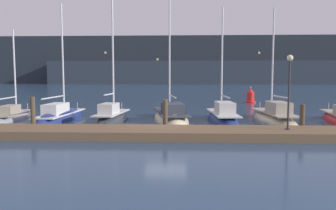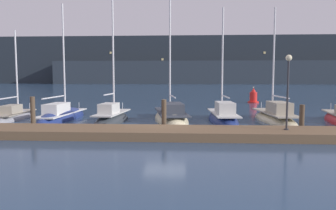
# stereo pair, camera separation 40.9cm
# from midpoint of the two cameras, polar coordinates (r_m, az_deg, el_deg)

# --- Properties ---
(ground_plane) EXTENTS (400.00, 400.00, 0.00)m
(ground_plane) POSITION_cam_midpoint_polar(r_m,az_deg,el_deg) (19.67, 0.05, -4.30)
(ground_plane) COLOR navy
(dock) EXTENTS (37.31, 2.80, 0.45)m
(dock) POSITION_cam_midpoint_polar(r_m,az_deg,el_deg) (17.33, -0.42, -4.84)
(dock) COLOR brown
(dock) RESTS_ON ground
(mooring_pile_1) EXTENTS (0.28, 0.28, 2.00)m
(mooring_pile_1) POSITION_cam_midpoint_polar(r_m,az_deg,el_deg) (20.83, -21.95, -1.37)
(mooring_pile_1) COLOR #4C3D2D
(mooring_pile_1) RESTS_ON ground
(mooring_pile_2) EXTENTS (0.28, 0.28, 1.85)m
(mooring_pile_2) POSITION_cam_midpoint_polar(r_m,az_deg,el_deg) (18.86, -0.08, -1.86)
(mooring_pile_2) COLOR #4C3D2D
(mooring_pile_2) RESTS_ON ground
(mooring_pile_3) EXTENTS (0.28, 0.28, 1.61)m
(mooring_pile_3) POSITION_cam_midpoint_polar(r_m,az_deg,el_deg) (19.96, 22.81, -2.24)
(mooring_pile_3) COLOR #4C3D2D
(mooring_pile_3) RESTS_ON ground
(sailboat_berth_2) EXTENTS (2.01, 5.88, 7.20)m
(sailboat_berth_2) POSITION_cam_midpoint_polar(r_m,az_deg,el_deg) (26.85, -24.65, -1.98)
(sailboat_berth_2) COLOR gray
(sailboat_berth_2) RESTS_ON ground
(sailboat_berth_3) EXTENTS (2.05, 7.57, 9.30)m
(sailboat_berth_3) POSITION_cam_midpoint_polar(r_m,az_deg,el_deg) (25.19, -17.56, -2.20)
(sailboat_berth_3) COLOR navy
(sailboat_berth_3) RESTS_ON ground
(sailboat_berth_4) EXTENTS (2.13, 5.61, 9.08)m
(sailboat_berth_4) POSITION_cam_midpoint_polar(r_m,az_deg,el_deg) (22.95, -9.23, -2.62)
(sailboat_berth_4) COLOR #2D3338
(sailboat_berth_4) RESTS_ON ground
(sailboat_berth_5) EXTENTS (3.52, 7.91, 11.02)m
(sailboat_berth_5) POSITION_cam_midpoint_polar(r_m,az_deg,el_deg) (23.66, 1.03, -2.39)
(sailboat_berth_5) COLOR beige
(sailboat_berth_5) RESTS_ON ground
(sailboat_berth_6) EXTENTS (2.24, 6.72, 8.69)m
(sailboat_berth_6) POSITION_cam_midpoint_polar(r_m,az_deg,el_deg) (23.51, 10.04, -2.45)
(sailboat_berth_6) COLOR navy
(sailboat_berth_6) RESTS_ON ground
(sailboat_berth_7) EXTENTS (2.47, 7.07, 8.58)m
(sailboat_berth_7) POSITION_cam_midpoint_polar(r_m,az_deg,el_deg) (24.39, 18.60, -2.31)
(sailboat_berth_7) COLOR beige
(sailboat_berth_7) RESTS_ON ground
(channel_buoy) EXTENTS (1.29, 1.29, 1.88)m
(channel_buoy) POSITION_cam_midpoint_polar(r_m,az_deg,el_deg) (39.99, 14.93, 1.38)
(channel_buoy) COLOR red
(channel_buoy) RESTS_ON ground
(dock_lamppost) EXTENTS (0.32, 0.32, 3.83)m
(dock_lamppost) POSITION_cam_midpoint_polar(r_m,az_deg,el_deg) (17.78, 20.80, 4.15)
(dock_lamppost) COLOR #2D2D33
(dock_lamppost) RESTS_ON dock
(hillside_backdrop) EXTENTS (240.00, 23.00, 18.19)m
(hillside_backdrop) POSITION_cam_midpoint_polar(r_m,az_deg,el_deg) (131.52, 4.56, 7.44)
(hillside_backdrop) COLOR #232B33
(hillside_backdrop) RESTS_ON ground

